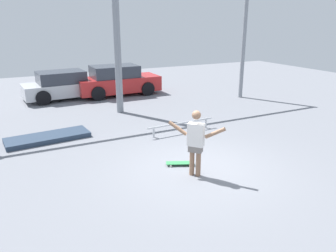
{
  "coord_description": "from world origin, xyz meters",
  "views": [
    {
      "loc": [
        -4.24,
        -6.71,
        3.76
      ],
      "look_at": [
        -0.1,
        1.53,
        0.77
      ],
      "focal_mm": 35.0,
      "sensor_mm": 36.0,
      "label": 1
    }
  ],
  "objects_px": {
    "manual_pad": "(48,137)",
    "skateboard": "(180,163)",
    "parked_car_red": "(117,81)",
    "parked_car_silver": "(64,85)",
    "grind_rail": "(181,124)",
    "skateboarder": "(196,140)"
  },
  "relations": [
    {
      "from": "skateboarder",
      "to": "skateboard",
      "type": "distance_m",
      "value": 1.12
    },
    {
      "from": "parked_car_silver",
      "to": "manual_pad",
      "type": "bearing_deg",
      "value": -109.07
    },
    {
      "from": "skateboard",
      "to": "parked_car_silver",
      "type": "distance_m",
      "value": 9.65
    },
    {
      "from": "skateboarder",
      "to": "manual_pad",
      "type": "height_order",
      "value": "skateboarder"
    },
    {
      "from": "skateboarder",
      "to": "manual_pad",
      "type": "relative_size",
      "value": 0.65
    },
    {
      "from": "parked_car_red",
      "to": "skateboard",
      "type": "bearing_deg",
      "value": -98.07
    },
    {
      "from": "manual_pad",
      "to": "parked_car_red",
      "type": "height_order",
      "value": "parked_car_red"
    },
    {
      "from": "skateboarder",
      "to": "manual_pad",
      "type": "distance_m",
      "value": 5.38
    },
    {
      "from": "grind_rail",
      "to": "parked_car_red",
      "type": "height_order",
      "value": "parked_car_red"
    },
    {
      "from": "manual_pad",
      "to": "parked_car_silver",
      "type": "relative_size",
      "value": 0.65
    },
    {
      "from": "grind_rail",
      "to": "parked_car_red",
      "type": "bearing_deg",
      "value": 90.26
    },
    {
      "from": "skateboarder",
      "to": "parked_car_silver",
      "type": "height_order",
      "value": "skateboarder"
    },
    {
      "from": "skateboarder",
      "to": "manual_pad",
      "type": "xyz_separation_m",
      "value": [
        -2.98,
        4.39,
        -0.87
      ]
    },
    {
      "from": "manual_pad",
      "to": "skateboard",
      "type": "bearing_deg",
      "value": -51.61
    },
    {
      "from": "skateboard",
      "to": "manual_pad",
      "type": "bearing_deg",
      "value": 152.56
    },
    {
      "from": "skateboard",
      "to": "manual_pad",
      "type": "height_order",
      "value": "manual_pad"
    },
    {
      "from": "manual_pad",
      "to": "parked_car_red",
      "type": "bearing_deg",
      "value": 52.44
    },
    {
      "from": "manual_pad",
      "to": "parked_car_silver",
      "type": "height_order",
      "value": "parked_car_silver"
    },
    {
      "from": "skateboard",
      "to": "parked_car_silver",
      "type": "bearing_deg",
      "value": 122.21
    },
    {
      "from": "skateboard",
      "to": "parked_car_silver",
      "type": "relative_size",
      "value": 0.19
    },
    {
      "from": "grind_rail",
      "to": "parked_car_silver",
      "type": "distance_m",
      "value": 7.65
    },
    {
      "from": "manual_pad",
      "to": "parked_car_red",
      "type": "xyz_separation_m",
      "value": [
        4.23,
        5.5,
        0.66
      ]
    }
  ]
}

